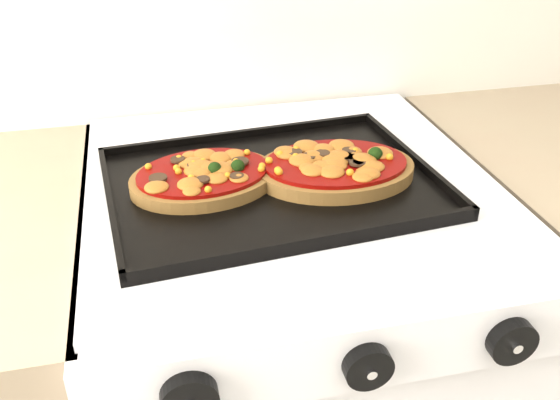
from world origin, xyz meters
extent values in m
cube|color=white|center=(-0.01, 1.70, 0.46)|extent=(0.60, 0.60, 0.91)
cube|color=white|center=(-0.01, 1.39, 0.85)|extent=(0.60, 0.02, 0.09)
cylinder|color=black|center=(-0.20, 1.37, 0.85)|extent=(0.06, 0.02, 0.06)
cylinder|color=black|center=(-0.01, 1.37, 0.85)|extent=(0.05, 0.02, 0.05)
cylinder|color=black|center=(0.16, 1.37, 0.85)|extent=(0.06, 0.02, 0.06)
cube|color=black|center=(-0.04, 1.68, 0.92)|extent=(0.48, 0.37, 0.02)
camera|label=1|loc=(-0.21, 0.92, 1.34)|focal=40.00mm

